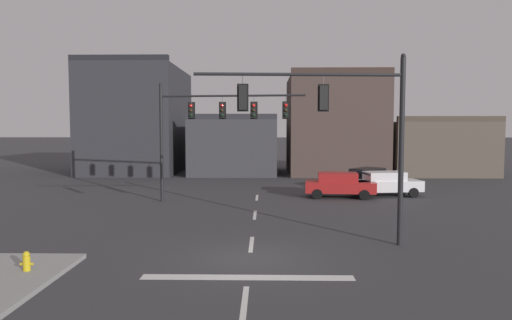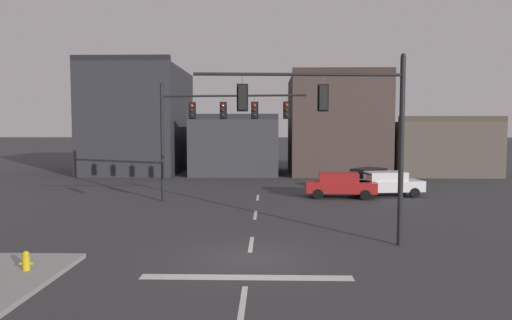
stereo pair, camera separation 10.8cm
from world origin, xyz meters
The scene contains 10 objects.
ground_plane centered at (0.00, 0.00, 0.00)m, with size 400.00×400.00×0.00m, color #353538.
stop_bar_paint centered at (0.00, -2.00, 0.00)m, with size 6.40×0.50×0.01m, color silver.
lane_centreline centered at (0.00, 2.00, 0.00)m, with size 0.16×26.40×0.01m.
signal_mast_near_side centered at (3.45, 1.87, 4.81)m, with size 7.88×0.67×7.26m.
signal_mast_far_side centered at (-2.77, 12.05, 4.97)m, with size 8.72×1.08×7.19m.
car_lot_nearside centered at (7.87, 17.47, 0.86)m, with size 4.23×4.51×1.61m.
car_lot_middle centered at (8.46, 14.84, 0.86)m, with size 4.63×2.41×1.61m.
car_lot_farside centered at (5.30, 14.13, 0.86)m, with size 4.58×2.26×1.61m.
fire_hydrant centered at (-6.72, -1.94, 0.33)m, with size 0.40×0.30×0.75m.
building_row centered at (-1.36, 31.03, 4.26)m, with size 38.52×12.78×10.93m.
Camera 2 is at (0.63, -15.69, 4.49)m, focal length 32.72 mm.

